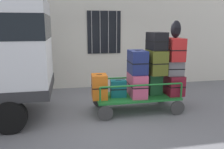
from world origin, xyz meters
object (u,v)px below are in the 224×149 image
(suitcase_midright_bottom, at_px, (154,84))
(luggage_cart, at_px, (137,98))
(suitcase_center_bottom, at_px, (137,85))
(suitcase_midright_top, at_px, (157,41))
(suitcase_right_middle, at_px, (173,67))
(suitcase_midleft_bottom, at_px, (118,88))
(backpack, at_px, (176,29))
(suitcase_right_bottom, at_px, (172,84))
(suitcase_center_middle, at_px, (137,62))
(suitcase_midright_middle, at_px, (156,62))
(suitcase_left_bottom, at_px, (99,87))
(suitcase_right_top, at_px, (175,49))

(suitcase_midright_bottom, bearing_deg, luggage_cart, -176.14)
(suitcase_center_bottom, xyz_separation_m, suitcase_midright_bottom, (0.50, 0.02, -0.01))
(suitcase_midright_top, height_order, suitcase_right_middle, suitcase_midright_top)
(suitcase_midleft_bottom, bearing_deg, backpack, -1.41)
(suitcase_right_bottom, bearing_deg, suitcase_center_middle, -178.32)
(suitcase_midright_middle, bearing_deg, suitcase_left_bottom, -179.92)
(suitcase_center_middle, bearing_deg, suitcase_right_bottom, 1.68)
(suitcase_left_bottom, distance_m, suitcase_midleft_bottom, 0.51)
(suitcase_center_bottom, relative_size, backpack, 1.86)
(suitcase_center_bottom, height_order, suitcase_right_top, suitcase_right_top)
(suitcase_right_middle, relative_size, backpack, 1.49)
(suitcase_left_bottom, xyz_separation_m, suitcase_right_middle, (2.01, 0.07, 0.41))
(suitcase_midright_top, height_order, suitcase_right_bottom, suitcase_midright_top)
(suitcase_midleft_bottom, bearing_deg, suitcase_midright_bottom, 1.71)
(suitcase_center_middle, relative_size, suitcase_midright_bottom, 1.10)
(suitcase_center_middle, distance_m, backpack, 1.30)
(suitcase_center_bottom, height_order, suitcase_midright_bottom, suitcase_center_bottom)
(suitcase_right_bottom, bearing_deg, suitcase_right_middle, 90.00)
(suitcase_midright_top, height_order, backpack, backpack)
(suitcase_left_bottom, bearing_deg, suitcase_center_bottom, 2.53)
(suitcase_midright_bottom, distance_m, suitcase_right_top, 1.05)
(suitcase_left_bottom, distance_m, suitcase_midright_middle, 1.61)
(suitcase_left_bottom, bearing_deg, suitcase_midleft_bottom, 3.96)
(suitcase_right_middle, bearing_deg, suitcase_midright_middle, -172.61)
(suitcase_center_bottom, bearing_deg, suitcase_left_bottom, -177.47)
(suitcase_center_bottom, distance_m, suitcase_center_middle, 0.60)
(suitcase_center_middle, xyz_separation_m, suitcase_right_middle, (1.00, 0.03, -0.18))
(suitcase_midright_middle, bearing_deg, suitcase_midleft_bottom, 178.13)
(suitcase_midright_bottom, height_order, suitcase_right_bottom, suitcase_midright_bottom)
(suitcase_center_middle, distance_m, suitcase_right_top, 1.05)
(suitcase_center_middle, bearing_deg, suitcase_midright_top, -0.58)
(suitcase_center_middle, relative_size, suitcase_right_bottom, 0.81)
(luggage_cart, bearing_deg, backpack, -1.90)
(suitcase_center_bottom, xyz_separation_m, suitcase_center_middle, (0.00, -0.01, 0.60))
(suitcase_center_bottom, bearing_deg, suitcase_midleft_bottom, -178.92)
(suitcase_midright_top, xyz_separation_m, suitcase_right_bottom, (0.50, 0.03, -1.17))
(luggage_cart, distance_m, suitcase_right_middle, 1.28)
(suitcase_center_bottom, bearing_deg, suitcase_midright_top, -1.67)
(luggage_cart, relative_size, suitcase_midright_middle, 3.32)
(suitcase_midleft_bottom, bearing_deg, luggage_cart, -0.45)
(suitcase_midright_middle, height_order, suitcase_right_top, suitcase_right_top)
(suitcase_midleft_bottom, distance_m, suitcase_center_middle, 0.85)
(backpack, bearing_deg, suitcase_right_bottom, 86.66)
(suitcase_center_middle, height_order, suitcase_midright_bottom, suitcase_center_middle)
(suitcase_center_middle, xyz_separation_m, suitcase_midright_top, (0.50, -0.01, 0.53))
(suitcase_right_bottom, bearing_deg, suitcase_center_bottom, -178.87)
(luggage_cart, xyz_separation_m, suitcase_left_bottom, (-1.00, -0.03, 0.38))
(suitcase_center_middle, relative_size, suitcase_right_top, 0.90)
(suitcase_center_bottom, relative_size, suitcase_right_bottom, 1.04)
(suitcase_left_bottom, height_order, suitcase_midright_top, suitcase_midright_top)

